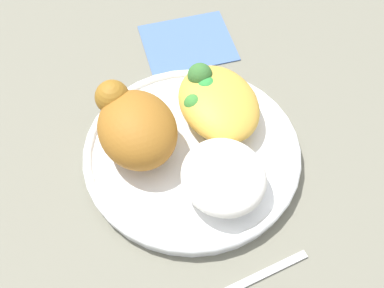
% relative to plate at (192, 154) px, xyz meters
% --- Properties ---
extents(ground_plane, '(2.00, 2.00, 0.00)m').
position_rel_plate_xyz_m(ground_plane, '(0.00, 0.00, -0.01)').
color(ground_plane, '#6B695A').
extents(plate, '(0.25, 0.25, 0.02)m').
position_rel_plate_xyz_m(plate, '(0.00, 0.00, 0.00)').
color(plate, white).
rests_on(plate, ground_plane).
extents(roasted_chicken, '(0.11, 0.08, 0.06)m').
position_rel_plate_xyz_m(roasted_chicken, '(0.03, 0.05, 0.04)').
color(roasted_chicken, '#955D1E').
rests_on(roasted_chicken, plate).
extents(rice_pile, '(0.09, 0.09, 0.04)m').
position_rel_plate_xyz_m(rice_pile, '(-0.06, -0.01, 0.03)').
color(rice_pile, white).
rests_on(rice_pile, plate).
extents(mac_cheese_with_broccoli, '(0.12, 0.09, 0.05)m').
position_rel_plate_xyz_m(mac_cheese_with_broccoli, '(0.04, -0.05, 0.03)').
color(mac_cheese_with_broccoli, gold).
rests_on(mac_cheese_with_broccoli, plate).
extents(fork, '(0.02, 0.14, 0.01)m').
position_rel_plate_xyz_m(fork, '(-0.16, 0.02, -0.01)').
color(fork, silver).
rests_on(fork, ground_plane).
extents(napkin, '(0.11, 0.13, 0.00)m').
position_rel_plate_xyz_m(napkin, '(0.17, -0.07, -0.01)').
color(napkin, '#47669E').
rests_on(napkin, ground_plane).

